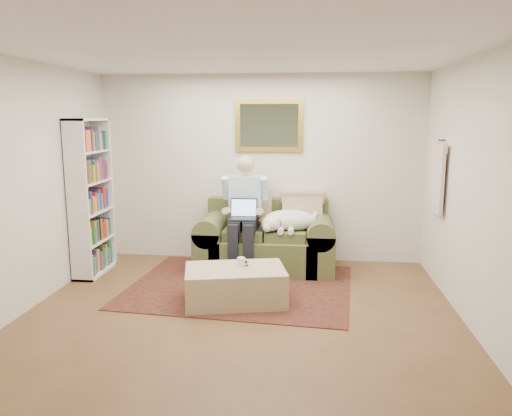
% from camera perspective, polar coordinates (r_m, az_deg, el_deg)
% --- Properties ---
extents(room_shell, '(4.51, 5.00, 2.61)m').
position_cam_1_polar(room_shell, '(4.90, -1.95, 1.94)').
color(room_shell, brown).
rests_on(room_shell, ground).
extents(rug, '(2.78, 2.30, 0.01)m').
position_cam_1_polar(rug, '(6.10, -1.81, -8.88)').
color(rug, black).
rests_on(rug, room_shell).
extents(sofa, '(1.81, 0.92, 1.09)m').
position_cam_1_polar(sofa, '(6.70, 1.12, -4.36)').
color(sofa, brown).
rests_on(sofa, room_shell).
extents(seated_man, '(0.60, 0.85, 1.52)m').
position_cam_1_polar(seated_man, '(6.47, -1.39, -0.83)').
color(seated_man, '#8CC6D8').
rests_on(seated_man, sofa).
extents(laptop, '(0.35, 0.28, 0.25)m').
position_cam_1_polar(laptop, '(6.39, -1.48, -0.62)').
color(laptop, black).
rests_on(laptop, seated_man).
extents(sleeping_dog, '(0.74, 0.47, 0.28)m').
position_cam_1_polar(sleeping_dog, '(6.50, 3.91, -1.40)').
color(sleeping_dog, white).
rests_on(sleeping_dog, sofa).
extents(ottoman, '(1.20, 0.91, 0.39)m').
position_cam_1_polar(ottoman, '(5.54, -2.39, -8.83)').
color(ottoman, '#D0B28B').
rests_on(ottoman, room_shell).
extents(coffee_mug, '(0.08, 0.08, 0.10)m').
position_cam_1_polar(coffee_mug, '(5.54, -1.71, -6.17)').
color(coffee_mug, white).
rests_on(coffee_mug, ottoman).
extents(tv_remote, '(0.09, 0.16, 0.02)m').
position_cam_1_polar(tv_remote, '(5.62, -1.26, -6.33)').
color(tv_remote, black).
rests_on(tv_remote, ottoman).
extents(bookshelf, '(0.28, 0.80, 2.00)m').
position_cam_1_polar(bookshelf, '(6.73, -18.36, 1.16)').
color(bookshelf, white).
rests_on(bookshelf, room_shell).
extents(wall_mirror, '(0.94, 0.04, 0.72)m').
position_cam_1_polar(wall_mirror, '(6.94, 1.51, 9.41)').
color(wall_mirror, gold).
rests_on(wall_mirror, room_shell).
extents(hanging_shirt, '(0.06, 0.52, 0.90)m').
position_cam_1_polar(hanging_shirt, '(6.26, 20.06, 3.63)').
color(hanging_shirt, '#F7CFCC').
rests_on(hanging_shirt, room_shell).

